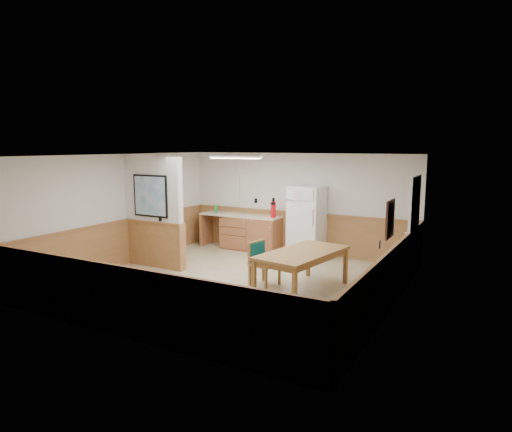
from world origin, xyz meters
The scene contains 20 objects.
ground centered at (0.00, 0.00, 0.00)m, with size 6.00×6.00×0.00m, color tan.
ceiling centered at (0.00, 0.00, 2.50)m, with size 6.00×6.00×0.02m, color silver.
back_wall centered at (0.00, 3.00, 1.25)m, with size 6.00×0.02×2.50m, color silver.
right_wall centered at (3.00, 0.00, 1.25)m, with size 0.02×6.00×2.50m, color silver.
left_wall centered at (-3.00, 0.00, 1.25)m, with size 0.02×6.00×2.50m, color silver.
wainscot_back centered at (0.00, 2.98, 0.50)m, with size 6.00×0.04×1.00m, color #B26F47.
wainscot_right centered at (2.98, 0.00, 0.50)m, with size 0.04×6.00×1.00m, color #B26F47.
wainscot_left centered at (-2.98, 0.00, 0.50)m, with size 0.04×6.00×1.00m, color #B26F47.
partition_wall centered at (-2.25, 0.19, 1.23)m, with size 1.50×0.20×2.50m.
kitchen_counter centered at (-1.21, 2.68, 0.46)m, with size 2.20×0.61×1.00m.
exterior_door centered at (2.96, 1.90, 1.05)m, with size 0.07×1.02×2.15m.
kitchen_window centered at (-2.10, 2.98, 1.55)m, with size 0.80×0.04×1.00m.
wall_painting centered at (2.97, -0.30, 1.55)m, with size 0.04×0.50×0.60m.
fluorescent_fixture centered at (-0.80, 1.30, 2.45)m, with size 1.20×0.30×0.09m.
refrigerator centered at (0.38, 2.63, 0.87)m, with size 0.79×0.73×1.73m.
dining_table centered at (1.31, 0.17, 0.66)m, with size 1.28×2.08×0.75m.
dining_bench centered at (2.70, 0.12, 0.34)m, with size 0.40×1.53×0.45m.
dining_chair centered at (0.45, 0.16, 0.49)m, with size 0.73×0.57×0.85m.
fire_extinguisher centered at (-0.52, 2.65, 1.12)m, with size 0.16×0.16×0.50m.
soap_bottle centered at (-2.26, 2.68, 1.01)m, with size 0.07×0.07×0.22m, color green.
Camera 1 is at (4.48, -7.46, 2.68)m, focal length 32.00 mm.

